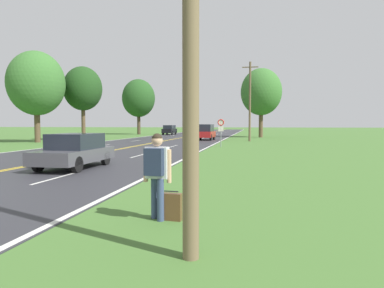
# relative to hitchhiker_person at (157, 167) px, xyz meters

# --- Properties ---
(hitchhiker_person) EXTENTS (0.60, 0.45, 1.78)m
(hitchhiker_person) POSITION_rel_hitchhiker_person_xyz_m (0.00, 0.00, 0.00)
(hitchhiker_person) COLOR #38476B
(hitchhiker_person) RESTS_ON ground
(suitcase) EXTENTS (0.44, 0.19, 0.61)m
(suitcase) POSITION_rel_hitchhiker_person_xyz_m (0.30, 0.04, -0.81)
(suitcase) COLOR brown
(suitcase) RESTS_ON ground
(traffic_sign) EXTENTS (0.60, 0.10, 2.41)m
(traffic_sign) POSITION_rel_hitchhiker_person_xyz_m (-0.93, 22.68, 0.72)
(traffic_sign) COLOR gray
(traffic_sign) RESTS_ON ground
(utility_pole_midground) EXTENTS (1.80, 0.24, 9.02)m
(utility_pole_midground) POSITION_rel_hitchhiker_person_xyz_m (1.35, 33.07, 3.58)
(utility_pole_midground) COLOR brown
(utility_pole_midground) RESTS_ON ground
(tree_left_verge) EXTENTS (6.20, 6.20, 10.43)m
(tree_left_verge) POSITION_rel_hitchhiker_person_xyz_m (-19.80, 55.46, 5.75)
(tree_left_verge) COLOR #473828
(tree_left_verge) RESTS_ON ground
(tree_behind_sign) EXTENTS (5.94, 5.94, 9.73)m
(tree_behind_sign) POSITION_rel_hitchhiker_person_xyz_m (-21.09, 26.48, 5.20)
(tree_behind_sign) COLOR brown
(tree_behind_sign) RESTS_ON ground
(tree_mid_treeline) EXTENTS (5.99, 5.99, 10.16)m
(tree_mid_treeline) POSITION_rel_hitchhiker_person_xyz_m (2.79, 45.04, 5.59)
(tree_mid_treeline) COLOR brown
(tree_mid_treeline) RESTS_ON ground
(tree_right_cluster) EXTENTS (4.58, 4.58, 8.87)m
(tree_right_cluster) POSITION_rel_hitchhiker_person_xyz_m (-18.50, 31.70, 5.12)
(tree_right_cluster) COLOR brown
(tree_right_cluster) RESTS_ON ground
(car_dark_grey_sedan_approaching) EXTENTS (1.94, 4.32, 1.54)m
(car_dark_grey_sedan_approaching) POSITION_rel_hitchhiker_person_xyz_m (-5.95, 7.36, -0.30)
(car_dark_grey_sedan_approaching) COLOR black
(car_dark_grey_sedan_approaching) RESTS_ON ground
(car_red_suv_mid_near) EXTENTS (2.08, 3.99, 1.94)m
(car_red_suv_mid_near) POSITION_rel_hitchhiker_person_xyz_m (-4.02, 34.89, -0.07)
(car_red_suv_mid_near) COLOR black
(car_red_suv_mid_near) RESTS_ON ground
(car_champagne_van_mid_far) EXTENTS (1.92, 4.17, 1.86)m
(car_champagne_van_mid_far) POSITION_rel_hitchhiker_person_xyz_m (-5.36, 43.31, -0.12)
(car_champagne_van_mid_far) COLOR black
(car_champagne_van_mid_far) RESTS_ON ground
(car_black_suv_receding) EXTENTS (1.90, 4.22, 1.77)m
(car_black_suv_receding) POSITION_rel_hitchhiker_person_xyz_m (-13.60, 54.63, -0.15)
(car_black_suv_receding) COLOR black
(car_black_suv_receding) RESTS_ON ground
(car_dark_green_van_distant) EXTENTS (2.05, 4.26, 1.86)m
(car_dark_green_van_distant) POSITION_rel_hitchhiker_person_xyz_m (-11.38, 65.10, -0.13)
(car_dark_green_van_distant) COLOR black
(car_dark_green_van_distant) RESTS_ON ground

